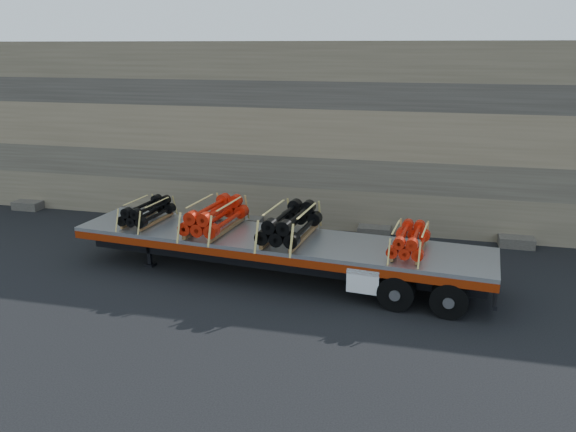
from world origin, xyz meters
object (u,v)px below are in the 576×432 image
trailer (276,257)px  bundle_front (147,212)px  bundle_midrear (290,225)px  bundle_rear (409,241)px  bundle_midfront (215,217)px

trailer → bundle_front: bundle_front is taller
bundle_front → bundle_midrear: 4.94m
trailer → bundle_midrear: (0.47, -0.05, 1.09)m
bundle_rear → trailer: bearing=-180.0°
trailer → bundle_midfront: bundle_midfront is taller
bundle_midfront → bundle_rear: bearing=0.0°
bundle_midfront → bundle_rear: (5.97, -0.58, -0.10)m
bundle_midrear → bundle_midfront: bearing=180.0°
trailer → bundle_front: 4.58m
trailer → bundle_rear: (3.97, -0.38, 0.98)m
trailer → bundle_midfront: 2.29m
bundle_front → bundle_midfront: (2.44, -0.24, 0.09)m
bundle_front → bundle_rear: bundle_front is taller
bundle_front → bundle_rear: bearing=-0.0°
trailer → bundle_midrear: bundle_midrear is taller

